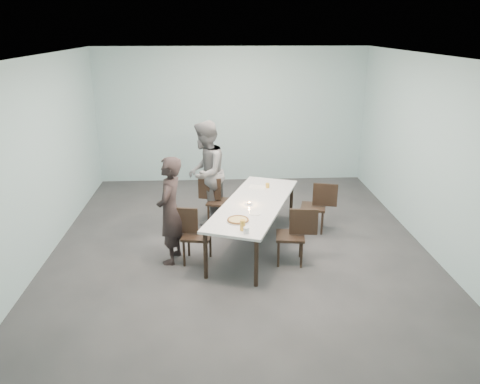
{
  "coord_description": "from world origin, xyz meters",
  "views": [
    {
      "loc": [
        -0.35,
        -6.96,
        3.4
      ],
      "look_at": [
        0.0,
        -0.21,
        1.0
      ],
      "focal_mm": 35.0,
      "sensor_mm": 36.0,
      "label": 1
    }
  ],
  "objects_px": {
    "water_tumbler": "(246,230)",
    "side_plate": "(255,213)",
    "chair_near_left": "(192,231)",
    "chair_far_right": "(318,203)",
    "beer_glass": "(243,225)",
    "pizza": "(238,220)",
    "chair_near_right": "(296,232)",
    "diner_far": "(205,173)",
    "diner_near": "(170,210)",
    "tealight": "(249,204)",
    "table": "(254,206)",
    "chair_far_left": "(216,198)",
    "amber_tumbler": "(267,185)"
  },
  "relations": [
    {
      "from": "water_tumbler",
      "to": "tealight",
      "type": "relative_size",
      "value": 1.61
    },
    {
      "from": "chair_far_right",
      "to": "side_plate",
      "type": "bearing_deg",
      "value": 55.57
    },
    {
      "from": "diner_near",
      "to": "chair_near_right",
      "type": "bearing_deg",
      "value": 96.49
    },
    {
      "from": "chair_far_right",
      "to": "beer_glass",
      "type": "distance_m",
      "value": 2.16
    },
    {
      "from": "chair_near_right",
      "to": "amber_tumbler",
      "type": "xyz_separation_m",
      "value": [
        -0.29,
        1.33,
        0.29
      ]
    },
    {
      "from": "water_tumbler",
      "to": "side_plate",
      "type": "bearing_deg",
      "value": 75.95
    },
    {
      "from": "table",
      "to": "chair_far_left",
      "type": "bearing_deg",
      "value": 123.62
    },
    {
      "from": "chair_far_left",
      "to": "amber_tumbler",
      "type": "bearing_deg",
      "value": 3.85
    },
    {
      "from": "beer_glass",
      "to": "chair_near_left",
      "type": "bearing_deg",
      "value": 142.65
    },
    {
      "from": "chair_far_left",
      "to": "pizza",
      "type": "height_order",
      "value": "chair_far_left"
    },
    {
      "from": "table",
      "to": "chair_far_right",
      "type": "bearing_deg",
      "value": 25.47
    },
    {
      "from": "diner_near",
      "to": "diner_far",
      "type": "distance_m",
      "value": 1.6
    },
    {
      "from": "diner_far",
      "to": "water_tumbler",
      "type": "height_order",
      "value": "diner_far"
    },
    {
      "from": "tealight",
      "to": "chair_near_right",
      "type": "bearing_deg",
      "value": -38.04
    },
    {
      "from": "chair_near_left",
      "to": "water_tumbler",
      "type": "xyz_separation_m",
      "value": [
        0.78,
        -0.67,
        0.29
      ]
    },
    {
      "from": "pizza",
      "to": "water_tumbler",
      "type": "bearing_deg",
      "value": -77.71
    },
    {
      "from": "chair_near_left",
      "to": "tealight",
      "type": "bearing_deg",
      "value": 33.68
    },
    {
      "from": "diner_near",
      "to": "water_tumbler",
      "type": "relative_size",
      "value": 18.26
    },
    {
      "from": "tealight",
      "to": "amber_tumbler",
      "type": "bearing_deg",
      "value": 64.93
    },
    {
      "from": "chair_far_left",
      "to": "diner_far",
      "type": "height_order",
      "value": "diner_far"
    },
    {
      "from": "chair_far_left",
      "to": "pizza",
      "type": "distance_m",
      "value": 1.71
    },
    {
      "from": "chair_far_right",
      "to": "amber_tumbler",
      "type": "distance_m",
      "value": 0.93
    },
    {
      "from": "chair_far_right",
      "to": "diner_far",
      "type": "height_order",
      "value": "diner_far"
    },
    {
      "from": "chair_near_right",
      "to": "water_tumbler",
      "type": "distance_m",
      "value": 1.0
    },
    {
      "from": "chair_near_left",
      "to": "chair_far_right",
      "type": "bearing_deg",
      "value": 35.16
    },
    {
      "from": "chair_near_right",
      "to": "diner_near",
      "type": "distance_m",
      "value": 1.9
    },
    {
      "from": "diner_far",
      "to": "side_plate",
      "type": "relative_size",
      "value": 10.33
    },
    {
      "from": "diner_near",
      "to": "diner_far",
      "type": "relative_size",
      "value": 0.88
    },
    {
      "from": "chair_far_right",
      "to": "diner_near",
      "type": "relative_size",
      "value": 0.53
    },
    {
      "from": "chair_far_left",
      "to": "side_plate",
      "type": "xyz_separation_m",
      "value": [
        0.59,
        -1.39,
        0.25
      ]
    },
    {
      "from": "pizza",
      "to": "tealight",
      "type": "xyz_separation_m",
      "value": [
        0.21,
        0.65,
        0.0
      ]
    },
    {
      "from": "beer_glass",
      "to": "water_tumbler",
      "type": "distance_m",
      "value": 0.12
    },
    {
      "from": "chair_near_left",
      "to": "tealight",
      "type": "relative_size",
      "value": 15.54
    },
    {
      "from": "chair_near_left",
      "to": "side_plate",
      "type": "bearing_deg",
      "value": 10.78
    },
    {
      "from": "pizza",
      "to": "tealight",
      "type": "relative_size",
      "value": 6.07
    },
    {
      "from": "chair_far_right",
      "to": "diner_near",
      "type": "height_order",
      "value": "diner_near"
    },
    {
      "from": "side_plate",
      "to": "table",
      "type": "bearing_deg",
      "value": 86.49
    },
    {
      "from": "table",
      "to": "amber_tumbler",
      "type": "xyz_separation_m",
      "value": [
        0.29,
        0.72,
        0.1
      ]
    },
    {
      "from": "diner_near",
      "to": "pizza",
      "type": "bearing_deg",
      "value": 85.16
    },
    {
      "from": "diner_far",
      "to": "side_plate",
      "type": "bearing_deg",
      "value": 39.86
    },
    {
      "from": "chair_near_right",
      "to": "tealight",
      "type": "height_order",
      "value": "chair_near_right"
    },
    {
      "from": "chair_near_right",
      "to": "tealight",
      "type": "relative_size",
      "value": 15.54
    },
    {
      "from": "chair_far_left",
      "to": "side_plate",
      "type": "relative_size",
      "value": 4.83
    },
    {
      "from": "amber_tumbler",
      "to": "diner_far",
      "type": "bearing_deg",
      "value": 161.89
    },
    {
      "from": "chair_far_right",
      "to": "side_plate",
      "type": "relative_size",
      "value": 4.83
    },
    {
      "from": "chair_near_left",
      "to": "diner_far",
      "type": "bearing_deg",
      "value": 92.16
    },
    {
      "from": "chair_far_left",
      "to": "chair_near_left",
      "type": "bearing_deg",
      "value": -87.91
    },
    {
      "from": "tealight",
      "to": "amber_tumbler",
      "type": "height_order",
      "value": "amber_tumbler"
    },
    {
      "from": "pizza",
      "to": "side_plate",
      "type": "bearing_deg",
      "value": 45.35
    },
    {
      "from": "chair_near_left",
      "to": "water_tumbler",
      "type": "height_order",
      "value": "chair_near_left"
    }
  ]
}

